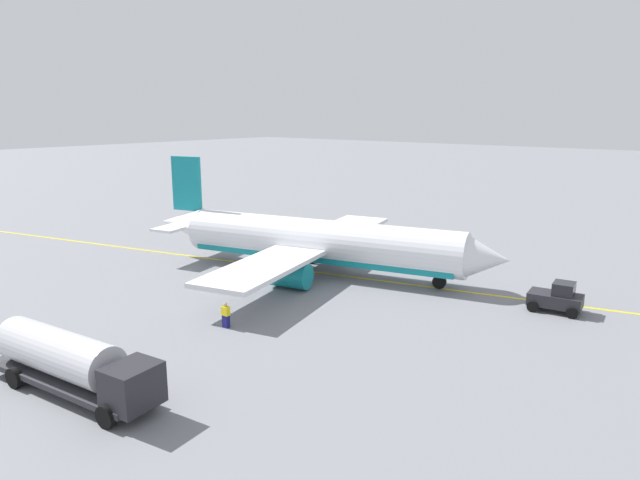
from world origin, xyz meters
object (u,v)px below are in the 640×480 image
object	(u,v)px
refueling_worker	(226,316)
safety_cone_nose	(461,263)
airplane	(315,242)
fuel_tanker	(72,362)
pushback_tug	(557,298)

from	to	relation	value
refueling_worker	safety_cone_nose	xyz separation A→B (m)	(5.45, 23.85, -0.45)
airplane	fuel_tanker	size ratio (longest dim) A/B	2.91
fuel_tanker	airplane	bearing A→B (deg)	100.63
refueling_worker	pushback_tug	bearing A→B (deg)	46.57
pushback_tug	fuel_tanker	bearing A→B (deg)	-118.53
airplane	pushback_tug	world-z (taller)	airplane
fuel_tanker	pushback_tug	xyz separation A→B (m)	(15.20, 27.96, -0.73)
airplane	refueling_worker	world-z (taller)	airplane
fuel_tanker	pushback_tug	size ratio (longest dim) A/B	2.99
fuel_tanker	refueling_worker	size ratio (longest dim) A/B	6.69
pushback_tug	refueling_worker	size ratio (longest dim) A/B	2.24
fuel_tanker	safety_cone_nose	distance (m)	35.17
airplane	pushback_tug	distance (m)	20.18
refueling_worker	safety_cone_nose	bearing A→B (deg)	77.12
pushback_tug	refueling_worker	distance (m)	23.36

